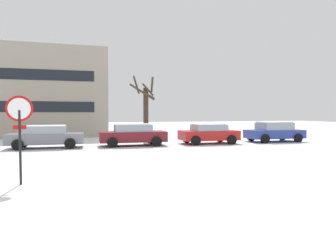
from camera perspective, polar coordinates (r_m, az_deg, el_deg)
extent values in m
plane|color=white|center=(11.88, -20.52, -8.02)|extent=(120.00, 120.00, 0.00)
cube|color=silver|center=(14.89, -19.59, -5.91)|extent=(80.00, 8.11, 0.00)
cylinder|color=black|center=(10.03, -25.85, -3.65)|extent=(0.07, 0.09, 2.20)
cylinder|color=red|center=(9.98, -25.97, 2.94)|extent=(0.76, 0.02, 0.76)
cylinder|color=white|center=(9.97, -25.98, 2.94)|extent=(0.62, 0.02, 0.62)
cube|color=red|center=(9.99, -25.91, -0.22)|extent=(0.36, 0.02, 0.12)
cylinder|color=white|center=(9.99, -25.96, 3.23)|extent=(0.42, 0.02, 0.42)
cube|color=slate|center=(19.99, -21.75, -2.18)|extent=(4.41, 1.81, 0.62)
cube|color=#8C99A8|center=(19.96, -21.77, -0.68)|extent=(2.44, 1.63, 0.43)
cube|color=white|center=(19.95, -21.78, 0.03)|extent=(2.21, 1.51, 0.06)
cylinder|color=black|center=(20.78, -17.55, -2.68)|extent=(0.64, 0.23, 0.64)
cylinder|color=black|center=(19.02, -17.79, -3.14)|extent=(0.64, 0.23, 0.64)
cylinder|color=black|center=(21.10, -25.29, -2.72)|extent=(0.64, 0.23, 0.64)
cylinder|color=black|center=(19.37, -26.23, -3.17)|extent=(0.64, 0.23, 0.64)
cube|color=maroon|center=(20.04, -6.56, -1.96)|extent=(4.29, 1.82, 0.66)
cube|color=#8C99A8|center=(20.00, -6.57, -0.38)|extent=(2.37, 1.65, 0.44)
cube|color=white|center=(19.99, -6.57, 0.33)|extent=(2.16, 1.52, 0.06)
cylinder|color=black|center=(21.18, -3.20, -2.47)|extent=(0.64, 0.23, 0.64)
cylinder|color=black|center=(19.44, -2.13, -2.91)|extent=(0.64, 0.23, 0.64)
cylinder|color=black|center=(20.80, -10.70, -2.60)|extent=(0.64, 0.23, 0.64)
cylinder|color=black|center=(19.02, -10.30, -3.06)|extent=(0.64, 0.23, 0.64)
cube|color=red|center=(21.43, 7.58, -1.70)|extent=(4.01, 1.93, 0.65)
cube|color=#8C99A8|center=(21.40, 7.58, -0.30)|extent=(2.22, 1.75, 0.41)
cube|color=white|center=(21.39, 7.59, 0.33)|extent=(2.02, 1.62, 0.06)
cylinder|color=black|center=(22.84, 9.66, -2.15)|extent=(0.64, 0.23, 0.64)
cylinder|color=black|center=(21.13, 11.80, -2.53)|extent=(0.64, 0.23, 0.64)
cylinder|color=black|center=(21.89, 3.50, -2.32)|extent=(0.64, 0.23, 0.64)
cylinder|color=black|center=(20.11, 5.20, -2.74)|extent=(0.64, 0.23, 0.64)
cube|color=#283D93|center=(24.06, 19.18, -1.41)|extent=(4.20, 1.92, 0.61)
cube|color=#8C99A8|center=(24.03, 19.20, -0.03)|extent=(2.32, 1.74, 0.54)
cube|color=white|center=(24.02, 19.21, 0.69)|extent=(2.11, 1.61, 0.06)
cylinder|color=black|center=(25.62, 20.50, -1.78)|extent=(0.64, 0.23, 0.64)
cylinder|color=black|center=(24.11, 23.09, -2.07)|extent=(0.64, 0.23, 0.64)
cylinder|color=black|center=(24.15, 15.25, -1.95)|extent=(0.64, 0.23, 0.64)
cylinder|color=black|center=(22.55, 17.66, -2.29)|extent=(0.64, 0.23, 0.64)
cylinder|color=#423326|center=(23.09, -4.14, 2.13)|extent=(0.38, 0.38, 4.02)
cylinder|color=#423326|center=(22.27, -4.87, 6.35)|extent=(1.74, 1.06, 1.26)
cylinder|color=#423326|center=(22.48, -4.31, 6.09)|extent=(1.40, 0.56, 0.89)
cylinder|color=#423326|center=(22.78, -3.76, 6.77)|extent=(0.93, 0.29, 0.93)
cylinder|color=#423326|center=(23.23, -2.99, 7.67)|extent=(0.29, 1.07, 1.12)
cylinder|color=#423326|center=(23.00, -5.94, 7.70)|extent=(0.26, 1.58, 1.48)
cube|color=#9E937F|center=(31.80, -22.70, 5.57)|extent=(12.10, 8.28, 7.96)
cube|color=white|center=(32.28, -22.82, 12.73)|extent=(11.86, 8.12, 0.10)
cube|color=black|center=(27.62, -23.66, 3.31)|extent=(9.68, 0.04, 0.90)
cube|color=black|center=(27.80, -23.76, 8.78)|extent=(9.68, 0.04, 0.90)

